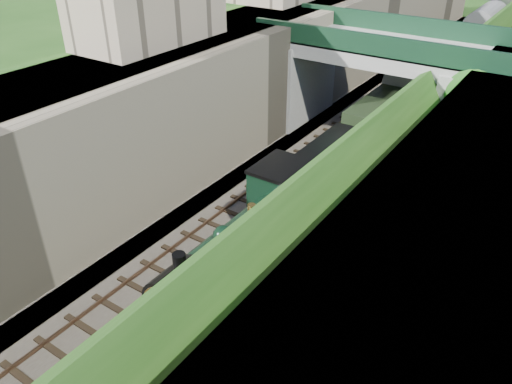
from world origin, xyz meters
TOP-DOWN VIEW (x-y plane):
  - trackbed at (0.00, 20.00)m, footprint 10.00×90.00m
  - retaining_wall at (-5.50, 20.00)m, footprint 1.00×90.00m
  - street_plateau_left at (-9.00, 20.00)m, footprint 6.00×90.00m
  - embankment_slope at (5.00, 16.76)m, footprint 4.72×90.00m
  - track_left at (-2.00, 20.00)m, footprint 2.50×90.00m
  - track_right at (1.20, 20.00)m, footprint 2.50×90.00m
  - road_bridge at (0.94, 24.00)m, footprint 16.00×6.40m
  - building_near at (-9.50, 14.00)m, footprint 4.00×8.00m
  - tree at (5.91, 22.13)m, footprint 3.60×3.80m
  - locomotive at (1.20, 7.63)m, footprint 3.10×10.22m
  - tender at (1.20, 14.99)m, footprint 2.70×6.00m
  - coach_front at (1.20, 27.59)m, footprint 2.90×18.00m
  - coach_middle at (1.20, 46.39)m, footprint 2.90×18.00m

SIDE VIEW (x-z plane):
  - trackbed at x=0.00m, z-range 0.00..0.20m
  - track_left at x=-2.00m, z-range 0.15..0.35m
  - track_right at x=1.20m, z-range 0.15..0.35m
  - tender at x=1.20m, z-range 0.09..3.14m
  - locomotive at x=1.20m, z-range -0.02..3.81m
  - coach_front at x=1.20m, z-range 0.20..3.90m
  - coach_middle at x=1.20m, z-range 0.20..3.90m
  - embankment_slope at x=5.00m, z-range -0.43..5.93m
  - retaining_wall at x=-5.50m, z-range 0.00..7.00m
  - street_plateau_left at x=-9.00m, z-range 0.00..7.00m
  - road_bridge at x=0.94m, z-range 0.45..7.70m
  - tree at x=5.91m, z-range 1.35..7.95m
  - building_near at x=-9.50m, z-range 7.00..11.00m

